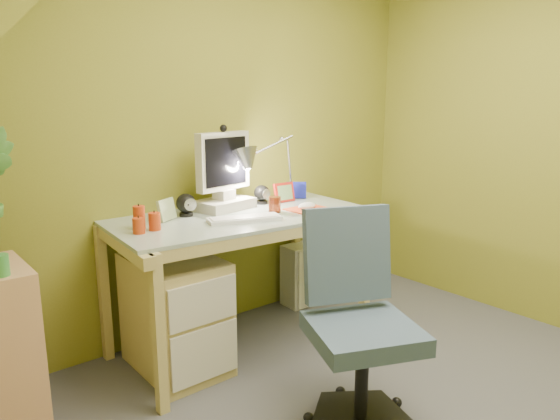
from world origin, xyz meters
TOP-DOWN VIEW (x-y plane):
  - wall_back at (0.00, 1.60)m, footprint 3.20×0.01m
  - desk at (-0.10, 1.23)m, footprint 1.55×0.87m
  - monitor at (-0.10, 1.41)m, footprint 0.42×0.29m
  - speaker_left at (-0.37, 1.39)m, footprint 0.13×0.13m
  - speaker_right at (0.17, 1.39)m, footprint 0.11×0.11m
  - keyboard at (-0.18, 1.09)m, footprint 0.42×0.25m
  - mousepad at (0.28, 1.09)m, footprint 0.24×0.17m
  - mouse at (0.28, 1.09)m, footprint 0.14×0.10m
  - amber_tumbler at (0.08, 1.15)m, footprint 0.09×0.09m
  - candle_cluster at (-0.70, 1.24)m, footprint 0.19×0.17m
  - photo_frame_red at (0.32, 1.35)m, footprint 0.15×0.03m
  - photo_frame_blue at (0.46, 1.39)m, footprint 0.11×0.09m
  - photo_frame_green at (-0.50, 1.37)m, footprint 0.13×0.08m
  - desk_lamp at (0.35, 1.41)m, footprint 0.60×0.33m
  - green_cup at (-1.38, 1.08)m, footprint 0.07×0.07m
  - task_chair at (-0.16, 0.24)m, footprint 0.67×0.67m
  - radiator at (0.67, 1.46)m, footprint 0.44×0.19m

SIDE VIEW (x-z plane):
  - radiator at x=0.67m, z-range 0.00..0.44m
  - desk at x=-0.10m, z-range 0.00..0.80m
  - task_chair at x=-0.16m, z-range 0.00..0.92m
  - green_cup at x=-1.38m, z-range 0.76..0.85m
  - mousepad at x=0.28m, z-range 0.80..0.81m
  - keyboard at x=-0.18m, z-range 0.80..0.82m
  - mouse at x=0.28m, z-range 0.80..0.84m
  - amber_tumbler at x=0.08m, z-range 0.80..0.89m
  - photo_frame_blue at x=0.46m, z-range 0.80..0.91m
  - photo_frame_green at x=-0.50m, z-range 0.80..0.92m
  - candle_cluster at x=-0.70m, z-range 0.80..0.92m
  - speaker_right at x=0.17m, z-range 0.80..0.92m
  - photo_frame_red at x=0.32m, z-range 0.80..0.92m
  - speaker_left at x=-0.37m, z-range 0.80..0.93m
  - monitor at x=-0.10m, z-range 0.80..1.33m
  - desk_lamp at x=0.35m, z-range 0.80..1.41m
  - wall_back at x=0.00m, z-range 0.00..2.40m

